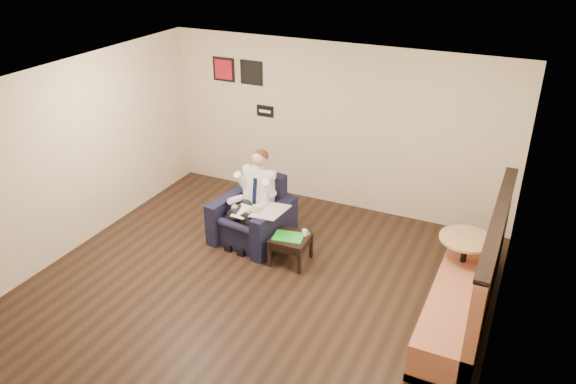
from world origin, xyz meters
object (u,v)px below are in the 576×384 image
at_px(seated_man, 246,204).
at_px(smartphone, 298,232).
at_px(cafe_table, 462,266).
at_px(armchair, 252,212).
at_px(green_folder, 288,237).
at_px(side_table, 291,249).
at_px(coffee_mug, 305,233).
at_px(banquette, 467,265).

bearing_deg(seated_man, smartphone, 5.35).
bearing_deg(cafe_table, armchair, 179.52).
height_order(green_folder, cafe_table, cafe_table).
relative_size(seated_man, side_table, 2.63).
relative_size(coffee_mug, banquette, 0.03).
distance_m(seated_man, green_folder, 0.85).
xyz_separation_m(green_folder, coffee_mug, (0.19, 0.14, 0.04)).
xyz_separation_m(coffee_mug, banquette, (2.28, -0.29, 0.27)).
distance_m(seated_man, coffee_mug, 1.01).
relative_size(armchair, side_table, 1.98).
distance_m(seated_man, banquette, 3.29).
xyz_separation_m(side_table, smartphone, (0.04, 0.15, 0.22)).
xyz_separation_m(smartphone, cafe_table, (2.32, 0.13, -0.00)).
distance_m(coffee_mug, banquette, 2.32).
xyz_separation_m(side_table, green_folder, (-0.03, -0.02, 0.22)).
xyz_separation_m(side_table, banquette, (2.45, -0.17, 0.53)).
height_order(seated_man, green_folder, seated_man).
bearing_deg(green_folder, armchair, 156.86).
bearing_deg(coffee_mug, smartphone, 164.91).
bearing_deg(side_table, cafe_table, 6.88).
bearing_deg(smartphone, side_table, -97.35).
relative_size(green_folder, cafe_table, 0.50).
distance_m(green_folder, smartphone, 0.19).
xyz_separation_m(seated_man, smartphone, (0.86, -0.03, -0.25)).
xyz_separation_m(side_table, coffee_mug, (0.17, 0.12, 0.26)).
height_order(coffee_mug, banquette, banquette).
bearing_deg(seated_man, green_folder, -7.02).
bearing_deg(cafe_table, side_table, -173.12).
bearing_deg(cafe_table, coffee_mug, -175.69).
height_order(green_folder, coffee_mug, coffee_mug).
relative_size(seated_man, coffee_mug, 15.20).
bearing_deg(armchair, cafe_table, 6.82).
bearing_deg(side_table, green_folder, -144.30).
xyz_separation_m(armchair, coffee_mug, (0.97, -0.19, -0.03)).
relative_size(armchair, cafe_table, 1.20).
bearing_deg(seated_man, banquette, 1.16).
distance_m(banquette, cafe_table, 0.56).
relative_size(side_table, cafe_table, 0.61).
bearing_deg(seated_man, armchair, 90.00).
distance_m(armchair, coffee_mug, 0.99).
bearing_deg(side_table, seated_man, 167.46).
bearing_deg(cafe_table, banquette, -78.92).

